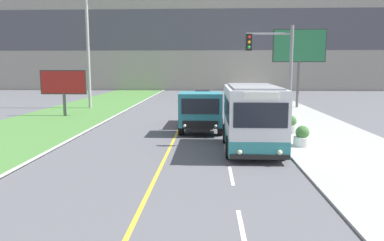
{
  "coord_description": "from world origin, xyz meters",
  "views": [
    {
      "loc": [
        1.92,
        -1.02,
        3.99
      ],
      "look_at": [
        1.1,
        16.76,
        1.4
      ],
      "focal_mm": 35.0,
      "sensor_mm": 36.0,
      "label": 1
    }
  ],
  "objects": [
    {
      "name": "planter_round_second",
      "position": [
        6.72,
        20.95,
        0.54
      ],
      "size": [
        0.84,
        0.84,
        1.04
      ],
      "color": "silver",
      "rests_on": "sidewalk_right"
    },
    {
      "name": "traffic_light_mast",
      "position": [
        5.23,
        17.51,
        3.78
      ],
      "size": [
        2.28,
        0.32,
        5.93
      ],
      "color": "slate",
      "rests_on": "ground_plane"
    },
    {
      "name": "planter_round_third",
      "position": [
        6.71,
        24.58,
        0.56
      ],
      "size": [
        0.92,
        0.92,
        1.1
      ],
      "color": "silver",
      "rests_on": "sidewalk_right"
    },
    {
      "name": "apartment_block_background",
      "position": [
        0.0,
        64.93,
        9.37
      ],
      "size": [
        80.0,
        8.04,
        18.74
      ],
      "color": "gray",
      "rests_on": "ground_plane"
    },
    {
      "name": "billboard_large",
      "position": [
        10.37,
        35.22,
        5.64
      ],
      "size": [
        4.96,
        0.24,
        7.44
      ],
      "color": "#59595B",
      "rests_on": "ground_plane"
    },
    {
      "name": "dump_truck",
      "position": [
        1.43,
        21.66,
        1.23
      ],
      "size": [
        2.57,
        6.96,
        2.46
      ],
      "color": "black",
      "rests_on": "ground_plane"
    },
    {
      "name": "planter_round_near",
      "position": [
        6.52,
        17.32,
        0.53
      ],
      "size": [
        0.83,
        0.83,
        1.02
      ],
      "color": "silver",
      "rests_on": "sidewalk_right"
    },
    {
      "name": "car_distant",
      "position": [
        1.21,
        39.18,
        0.69
      ],
      "size": [
        1.8,
        4.3,
        1.45
      ],
      "color": "#2D4784",
      "rests_on": "ground_plane"
    },
    {
      "name": "utility_pole_far",
      "position": [
        -9.47,
        34.15,
        6.05
      ],
      "size": [
        1.8,
        0.28,
        11.98
      ],
      "color": "#9E9E99",
      "rests_on": "ground_plane"
    },
    {
      "name": "billboard_small",
      "position": [
        -9.7,
        28.39,
        2.61
      ],
      "size": [
        3.7,
        0.24,
        3.69
      ],
      "color": "#59595B",
      "rests_on": "ground_plane"
    },
    {
      "name": "city_bus",
      "position": [
        3.96,
        16.5,
        1.57
      ],
      "size": [
        2.61,
        5.64,
        3.1
      ],
      "color": "silver",
      "rests_on": "ground_plane"
    }
  ]
}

